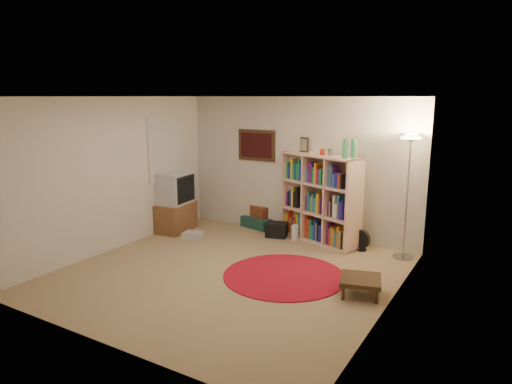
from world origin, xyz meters
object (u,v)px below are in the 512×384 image
tv_stand (174,203)px  suitcase (259,222)px  bookshelf (319,200)px  side_table (361,280)px  floor_fan (362,240)px  floor_lamp (410,156)px

tv_stand → suitcase: bearing=33.0°
bookshelf → side_table: bearing=-32.8°
suitcase → side_table: side_table is taller
floor_fan → side_table: bearing=-56.9°
bookshelf → suitcase: 1.50m
floor_fan → side_table: floor_fan is taller
side_table → tv_stand: bearing=165.6°
floor_lamp → suitcase: (-2.83, 0.34, -1.53)m
floor_lamp → tv_stand: bearing=-170.7°
floor_lamp → side_table: 2.21m
bookshelf → side_table: size_ratio=2.94×
tv_stand → side_table: (3.93, -1.01, -0.35)m
floor_lamp → floor_fan: floor_lamp is taller
bookshelf → suitcase: size_ratio=2.64×
bookshelf → floor_lamp: bearing=15.3°
tv_stand → side_table: bearing=-20.2°
tv_stand → bookshelf: bearing=11.5°
bookshelf → floor_fan: (0.82, -0.13, -0.56)m
suitcase → side_table: (2.68, -2.01, 0.09)m
floor_fan → suitcase: 2.18m
side_table → floor_fan: bearing=107.4°
bookshelf → floor_fan: bearing=11.3°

